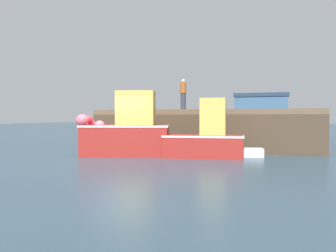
# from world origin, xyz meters

# --- Properties ---
(ground) EXTENTS (120.00, 160.00, 0.10)m
(ground) POSITION_xyz_m (0.00, 0.00, -0.05)
(ground) COLOR #283D4C
(pier) EXTENTS (11.11, 8.70, 2.04)m
(pier) POSITION_xyz_m (2.81, 6.03, 1.70)
(pier) COLOR brown
(pier) RESTS_ON ground
(fishing_boat_near_left) EXTENTS (3.97, 2.40, 2.76)m
(fishing_boat_near_left) POSITION_xyz_m (0.17, 0.17, 1.05)
(fishing_boat_near_left) COLOR maroon
(fishing_boat_near_left) RESTS_ON ground
(fishing_boat_near_right) EXTENTS (3.34, 1.41, 2.42)m
(fishing_boat_near_right) POSITION_xyz_m (3.53, 0.47, 0.81)
(fishing_boat_near_right) COLOR maroon
(fishing_boat_near_right) RESTS_ON ground
(rowboat) EXTENTS (1.73, 0.94, 0.40)m
(rowboat) POSITION_xyz_m (4.93, 1.31, 0.18)
(rowboat) COLOR white
(rowboat) RESTS_ON ground
(dockworker) EXTENTS (0.34, 0.34, 1.73)m
(dockworker) POSITION_xyz_m (1.37, 5.05, 2.90)
(dockworker) COLOR #2D3342
(dockworker) RESTS_ON pier
(warehouse) EXTENTS (7.10, 4.40, 4.90)m
(warehouse) POSITION_xyz_m (4.61, 34.78, 2.47)
(warehouse) COLOR #385675
(warehouse) RESTS_ON ground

